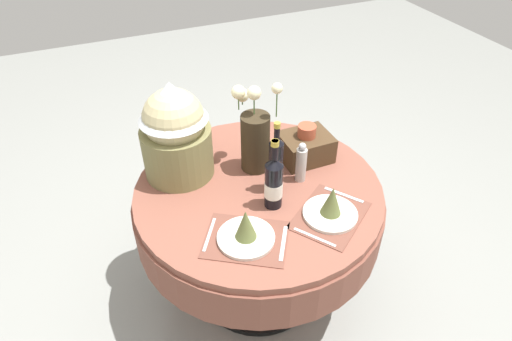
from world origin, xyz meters
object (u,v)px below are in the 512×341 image
Objects in this scene: place_setting_left at (246,232)px; flower_vase at (254,136)px; wine_bottle_centre at (274,182)px; gift_tub_back_left at (175,128)px; woven_basket_side_right at (306,146)px; place_setting_right at (331,208)px; wine_bottle_left at (276,164)px; pepper_mill at (301,163)px; dining_table at (258,211)px.

flower_vase is at bearing 63.08° from place_setting_left.
gift_tub_back_left is at bearing 128.97° from wine_bottle_centre.
woven_basket_side_right is (0.49, 0.41, 0.03)m from place_setting_left.
flower_vase reaches higher than place_setting_left.
wine_bottle_left is (-0.14, 0.26, 0.10)m from place_setting_right.
wine_bottle_centre reaches higher than place_setting_right.
wine_bottle_left reaches higher than place_setting_left.
wine_bottle_left is at bearing -146.55° from woven_basket_side_right.
wine_bottle_centre is (0.19, 0.15, 0.08)m from place_setting_left.
gift_tub_back_left reaches higher than place_setting_right.
pepper_mill is 0.61m from gift_tub_back_left.
gift_tub_back_left is at bearing 151.16° from pepper_mill.
dining_table is at bearing 95.67° from wine_bottle_centre.
place_setting_left is 0.39m from place_setting_right.
gift_tub_back_left is (-0.35, 0.10, 0.07)m from flower_vase.
place_setting_left is (-0.18, -0.29, 0.20)m from dining_table.
place_setting_right is at bearing -47.13° from gift_tub_back_left.
place_setting_left is at bearing -141.96° from wine_bottle_centre.
dining_table is 0.31m from wine_bottle_centre.
place_setting_left is 2.02× the size of pepper_mill.
place_setting_right is at bearing -103.03° from woven_basket_side_right.
flower_vase reaches higher than woven_basket_side_right.
wine_bottle_left reaches higher than pepper_mill.
flower_vase is 2.19× the size of pepper_mill.
dining_table is at bearing -158.68° from woven_basket_side_right.
woven_basket_side_right is (0.26, -0.04, -0.11)m from flower_vase.
pepper_mill is 0.18m from woven_basket_side_right.
flower_vase reaches higher than dining_table.
wine_bottle_centre is 0.72× the size of gift_tub_back_left.
place_setting_right is at bearing -89.04° from pepper_mill.
place_setting_left is 0.36m from wine_bottle_left.
dining_table is 3.43× the size of wine_bottle_centre.
pepper_mill is 0.43× the size of gift_tub_back_left.
dining_table is 2.45× the size of gift_tub_back_left.
wine_bottle_centre reaches higher than place_setting_left.
dining_table is 3.28× the size of wine_bottle_left.
dining_table is 0.33m from pepper_mill.
wine_bottle_left reaches higher than woven_basket_side_right.
place_setting_left is at bearing -135.03° from wine_bottle_left.
place_setting_right is at bearing -39.42° from wine_bottle_centre.
place_setting_right is 0.88× the size of gift_tub_back_left.
place_setting_left is at bearing -145.85° from pepper_mill.
wine_bottle_centre is at bearing -139.18° from woven_basket_side_right.
pepper_mill is at bearing -6.34° from dining_table.
flower_vase reaches higher than pepper_mill.
place_setting_left is at bearing -76.85° from gift_tub_back_left.
flower_vase is 0.37m from gift_tub_back_left.
wine_bottle_left reaches higher than wine_bottle_centre.
pepper_mill is (0.19, 0.11, -0.03)m from wine_bottle_centre.
flower_vase is 0.30m from wine_bottle_centre.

